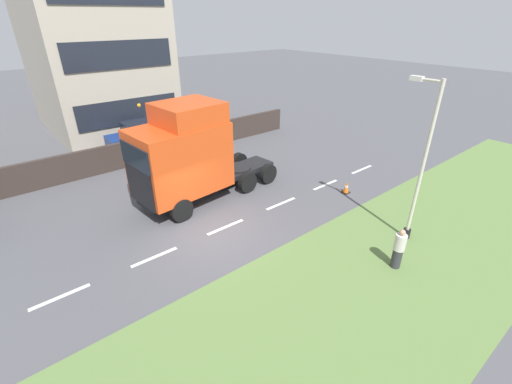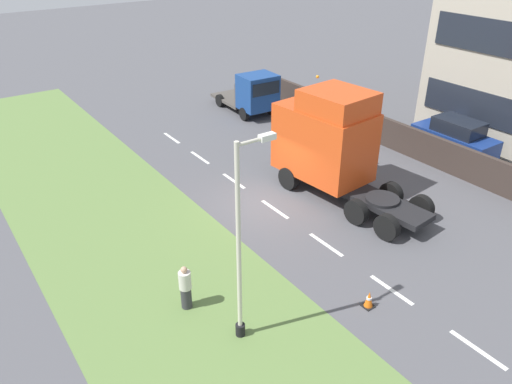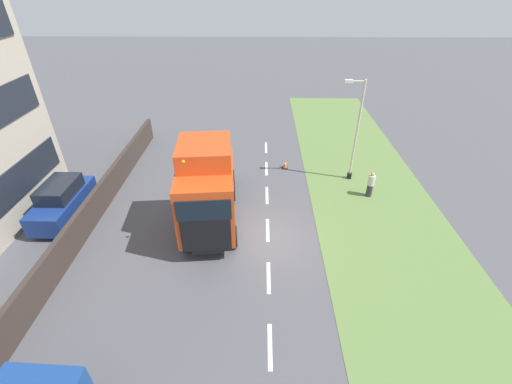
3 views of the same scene
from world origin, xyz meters
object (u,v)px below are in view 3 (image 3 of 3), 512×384
object	(u,v)px
lorry_cab	(207,191)
lamp_post	(354,136)
parked_car	(63,201)
pedestrian	(371,185)
traffic_cone_lead	(285,164)

from	to	relation	value
lorry_cab	lamp_post	distance (m)	9.60
parked_car	pedestrian	world-z (taller)	parked_car
lorry_cab	parked_car	xyz separation A→B (m)	(7.81, -1.02, -1.37)
pedestrian	lamp_post	bearing A→B (deg)	-67.77
lorry_cab	parked_car	distance (m)	7.99
lamp_post	pedestrian	distance (m)	3.03
parked_car	lorry_cab	bearing A→B (deg)	173.19
lamp_post	traffic_cone_lead	size ratio (longest dim) A/B	10.65
lorry_cab	traffic_cone_lead	bearing A→B (deg)	-127.39
parked_car	traffic_cone_lead	world-z (taller)	parked_car
parked_car	pedestrian	size ratio (longest dim) A/B	2.70
lorry_cab	pedestrian	bearing A→B (deg)	-164.93
lorry_cab	lamp_post	xyz separation A→B (m)	(-8.01, -5.26, 0.54)
lorry_cab	traffic_cone_lead	size ratio (longest dim) A/B	13.14
parked_car	lamp_post	xyz separation A→B (m)	(-15.82, -4.24, 1.91)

